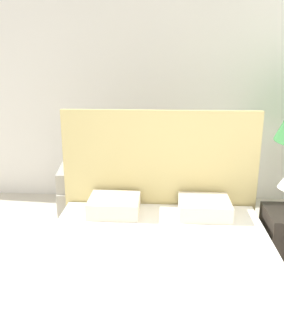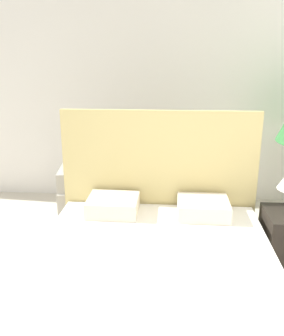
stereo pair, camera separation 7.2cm
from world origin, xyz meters
TOP-DOWN VIEW (x-y plane):
  - wall_back at (0.00, 3.57)m, footprint 10.00×0.06m
  - bed at (0.15, 1.15)m, footprint 1.79×1.98m
  - armchair_near_window_left at (-0.67, 2.72)m, footprint 0.69×0.72m
  - armchair_near_window_right at (0.24, 2.72)m, footprint 0.66×0.70m
  - side_table at (-0.22, 2.75)m, footprint 0.31×0.31m

SIDE VIEW (x-z plane):
  - side_table at x=-0.22m, z-range 0.00..0.44m
  - armchair_near_window_left at x=-0.67m, z-range -0.13..0.70m
  - armchair_near_window_right at x=0.24m, z-range -0.13..0.70m
  - bed at x=0.15m, z-range -0.40..1.00m
  - wall_back at x=0.00m, z-range 0.00..2.90m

